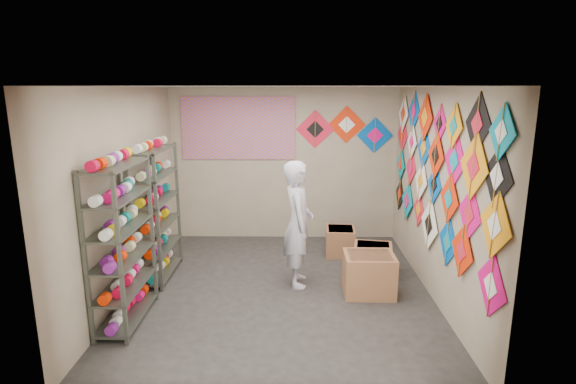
{
  "coord_description": "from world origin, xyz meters",
  "views": [
    {
      "loc": [
        0.18,
        -5.67,
        2.68
      ],
      "look_at": [
        0.1,
        0.3,
        1.3
      ],
      "focal_mm": 28.0,
      "sensor_mm": 36.0,
      "label": 1
    }
  ],
  "objects_px": {
    "shelf_rack_front": "(122,244)",
    "carton_b": "(372,259)",
    "shelf_rack_back": "(156,213)",
    "carton_c": "(340,241)",
    "carton_a": "(369,274)",
    "shopkeeper": "(298,224)"
  },
  "relations": [
    {
      "from": "carton_a",
      "to": "shelf_rack_back",
      "type": "bearing_deg",
      "value": 170.12
    },
    {
      "from": "shelf_rack_front",
      "to": "shopkeeper",
      "type": "bearing_deg",
      "value": 27.7
    },
    {
      "from": "shelf_rack_front",
      "to": "shopkeeper",
      "type": "relative_size",
      "value": 1.09
    },
    {
      "from": "carton_b",
      "to": "carton_c",
      "type": "distance_m",
      "value": 0.88
    },
    {
      "from": "shelf_rack_back",
      "to": "carton_b",
      "type": "xyz_separation_m",
      "value": [
        3.12,
        0.12,
        -0.73
      ]
    },
    {
      "from": "shopkeeper",
      "to": "carton_a",
      "type": "distance_m",
      "value": 1.16
    },
    {
      "from": "shelf_rack_front",
      "to": "carton_b",
      "type": "xyz_separation_m",
      "value": [
        3.12,
        1.42,
        -0.73
      ]
    },
    {
      "from": "shopkeeper",
      "to": "carton_a",
      "type": "bearing_deg",
      "value": -111.45
    },
    {
      "from": "carton_a",
      "to": "carton_b",
      "type": "height_order",
      "value": "carton_a"
    },
    {
      "from": "shelf_rack_back",
      "to": "carton_b",
      "type": "bearing_deg",
      "value": 2.19
    },
    {
      "from": "shelf_rack_front",
      "to": "carton_c",
      "type": "distance_m",
      "value": 3.58
    },
    {
      "from": "shelf_rack_front",
      "to": "carton_a",
      "type": "relative_size",
      "value": 2.89
    },
    {
      "from": "shelf_rack_front",
      "to": "carton_c",
      "type": "bearing_deg",
      "value": 39.02
    },
    {
      "from": "shopkeeper",
      "to": "carton_b",
      "type": "xyz_separation_m",
      "value": [
        1.11,
        0.36,
        -0.65
      ]
    },
    {
      "from": "carton_a",
      "to": "carton_b",
      "type": "relative_size",
      "value": 1.21
    },
    {
      "from": "shopkeeper",
      "to": "carton_b",
      "type": "distance_m",
      "value": 1.33
    },
    {
      "from": "shelf_rack_back",
      "to": "shelf_rack_front",
      "type": "bearing_deg",
      "value": -90.0
    },
    {
      "from": "shelf_rack_front",
      "to": "carton_a",
      "type": "xyz_separation_m",
      "value": [
        2.96,
        0.75,
        -0.68
      ]
    },
    {
      "from": "carton_b",
      "to": "carton_c",
      "type": "xyz_separation_m",
      "value": [
        -0.4,
        0.79,
        0.0
      ]
    },
    {
      "from": "carton_c",
      "to": "shelf_rack_back",
      "type": "bearing_deg",
      "value": -158.14
    },
    {
      "from": "shelf_rack_back",
      "to": "carton_a",
      "type": "height_order",
      "value": "shelf_rack_back"
    },
    {
      "from": "shelf_rack_back",
      "to": "carton_c",
      "type": "height_order",
      "value": "shelf_rack_back"
    }
  ]
}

